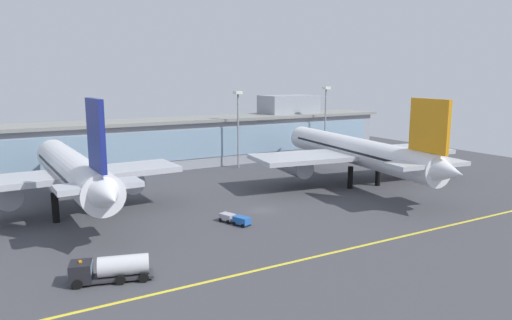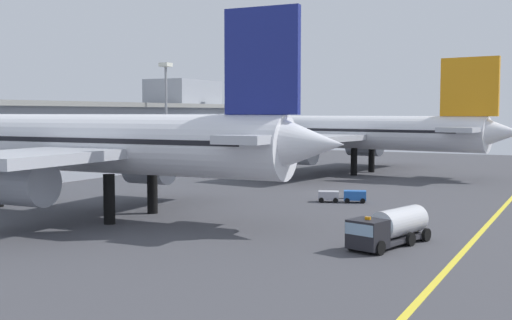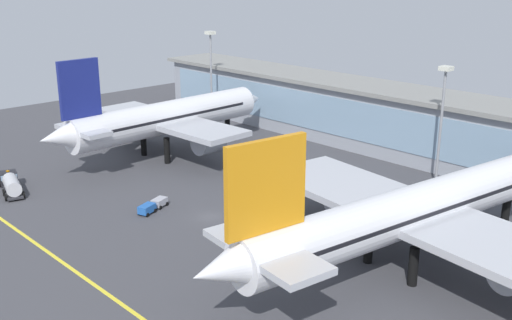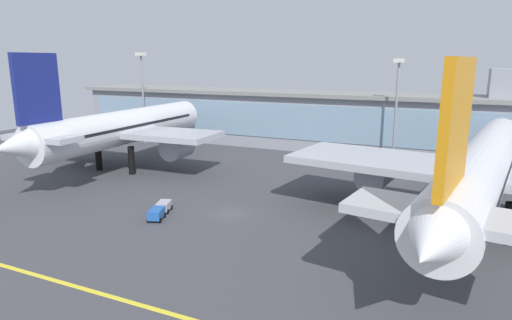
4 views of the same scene
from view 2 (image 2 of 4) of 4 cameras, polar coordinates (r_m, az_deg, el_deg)
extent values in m
plane|color=#424247|center=(85.77, 6.58, -2.91)|extent=(180.00, 180.00, 0.00)
cube|color=yellow|center=(80.68, 21.37, -3.63)|extent=(144.00, 0.50, 0.01)
cube|color=#9399A3|center=(110.56, -16.47, 1.56)|extent=(125.27, 12.00, 11.55)
cube|color=#84A3BC|center=(106.43, -14.13, 1.82)|extent=(120.26, 0.20, 7.39)
cube|color=gray|center=(110.45, -16.54, 4.76)|extent=(128.27, 14.00, 0.80)
cube|color=#9399A3|center=(141.12, -6.45, 5.82)|extent=(16.00, 10.00, 6.00)
cylinder|color=black|center=(62.98, -12.89, -3.41)|extent=(1.10, 1.10, 4.78)
cylinder|color=black|center=(68.70, -9.18, -2.72)|extent=(1.10, 1.10, 4.78)
cylinder|color=silver|center=(67.30, -13.21, 1.42)|extent=(7.41, 40.20, 5.98)
cone|color=silver|center=(56.22, 4.67, 1.44)|extent=(5.31, 6.75, 5.08)
cube|color=black|center=(67.28, -13.22, 1.80)|extent=(7.24, 33.80, 0.48)
cube|color=#B7BAC1|center=(67.34, -13.20, 0.79)|extent=(35.28, 10.85, 0.96)
cylinder|color=#999EA8|center=(61.24, -19.95, -1.91)|extent=(4.37, 5.35, 4.18)
cylinder|color=#999EA8|center=(76.20, -9.43, -0.54)|extent=(4.37, 5.35, 4.18)
cube|color=navy|center=(58.07, 0.52, 8.77)|extent=(0.97, 7.22, 9.56)
cube|color=#B7BAC1|center=(57.94, 0.51, 1.98)|extent=(11.34, 4.80, 0.77)
cylinder|color=black|center=(109.72, 8.68, -0.16)|extent=(1.10, 1.10, 4.59)
cylinder|color=black|center=(115.90, 10.21, 0.06)|extent=(1.10, 1.10, 4.59)
cylinder|color=black|center=(124.56, -0.11, 0.42)|extent=(1.10, 1.10, 4.59)
cylinder|color=silver|center=(114.34, 7.69, 2.48)|extent=(12.55, 50.40, 5.73)
cone|color=silver|center=(128.96, -2.91, 2.71)|extent=(6.10, 5.86, 5.45)
cone|color=silver|center=(104.56, 20.95, 2.30)|extent=(5.69, 6.91, 4.87)
cube|color=#84A3BC|center=(126.66, -1.59, 3.14)|extent=(4.81, 4.56, 1.72)
cube|color=black|center=(114.33, 7.69, 2.69)|extent=(11.51, 42.47, 0.46)
cube|color=#B7BAC1|center=(114.37, 7.69, 2.12)|extent=(46.34, 18.10, 0.92)
cylinder|color=#999EA8|center=(104.41, 3.58, 0.70)|extent=(4.87, 7.00, 4.01)
cylinder|color=#999EA8|center=(126.56, 9.61, 1.27)|extent=(4.87, 7.00, 4.01)
cube|color=orange|center=(105.95, 18.41, 6.19)|extent=(1.92, 9.02, 9.17)
cube|color=#B7BAC1|center=(105.91, 18.33, 2.62)|extent=(15.06, 7.44, 0.73)
cylinder|color=black|center=(49.34, 10.97, -7.67)|extent=(1.14, 0.59, 1.10)
cylinder|color=black|center=(50.74, 8.46, -7.30)|extent=(1.14, 0.59, 1.10)
cylinder|color=black|center=(53.13, 13.58, -6.85)|extent=(1.14, 0.59, 1.10)
cylinder|color=black|center=(54.43, 11.18, -6.54)|extent=(1.14, 0.59, 1.10)
cylinder|color=black|center=(55.30, 14.88, -6.44)|extent=(1.14, 0.59, 1.10)
cylinder|color=black|center=(56.55, 12.55, -6.16)|extent=(1.14, 0.59, 1.10)
cube|color=#2D2D33|center=(53.64, 12.27, -6.83)|extent=(7.91, 4.31, 0.30)
cube|color=black|center=(50.09, 9.88, -6.48)|extent=(2.96, 3.14, 2.20)
cube|color=#84A3BC|center=(50.00, 9.89, -5.94)|extent=(3.02, 3.06, 0.88)
cylinder|color=silver|center=(53.86, 12.58, -5.38)|extent=(6.00, 3.73, 2.30)
cube|color=orange|center=(49.87, 9.90, -5.10)|extent=(0.30, 0.40, 0.20)
cylinder|color=black|center=(77.81, 9.42, -3.45)|extent=(0.39, 0.63, 0.60)
cylinder|color=black|center=(76.33, 9.46, -3.60)|extent=(0.39, 0.63, 0.60)
cylinder|color=black|center=(77.78, 8.08, -3.44)|extent=(0.39, 0.63, 0.60)
cylinder|color=black|center=(76.29, 8.09, -3.59)|extent=(0.39, 0.63, 0.60)
cube|color=#235BB2|center=(76.98, 8.77, -3.12)|extent=(2.29, 2.95, 1.10)
cylinder|color=black|center=(77.78, 7.09, -3.43)|extent=(0.37, 0.63, 0.60)
cylinder|color=black|center=(76.30, 7.07, -3.58)|extent=(0.37, 0.63, 0.60)
cylinder|color=black|center=(77.82, 5.85, -3.42)|extent=(0.37, 0.63, 0.60)
cylinder|color=black|center=(76.33, 5.81, -3.57)|extent=(0.37, 0.63, 0.60)
cube|color=#A8A8B2|center=(76.99, 6.46, -3.13)|extent=(2.22, 2.77, 1.00)
cube|color=#2D2D33|center=(77.02, 7.57, -3.40)|extent=(0.30, 0.60, 0.08)
cylinder|color=gray|center=(138.82, -1.33, 3.90)|extent=(0.44, 0.44, 19.56)
cube|color=silver|center=(139.13, -1.34, 8.08)|extent=(1.80, 1.80, 0.70)
cylinder|color=gray|center=(115.39, -7.97, 3.56)|extent=(0.44, 0.44, 18.67)
cube|color=silver|center=(115.68, -8.02, 8.37)|extent=(1.80, 1.80, 0.70)
camera|label=1|loc=(55.69, 71.95, 13.77)|focal=32.91mm
camera|label=3|loc=(146.23, 36.32, 12.72)|focal=42.97mm
camera|label=4|loc=(106.32, 36.60, 7.88)|focal=30.83mm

